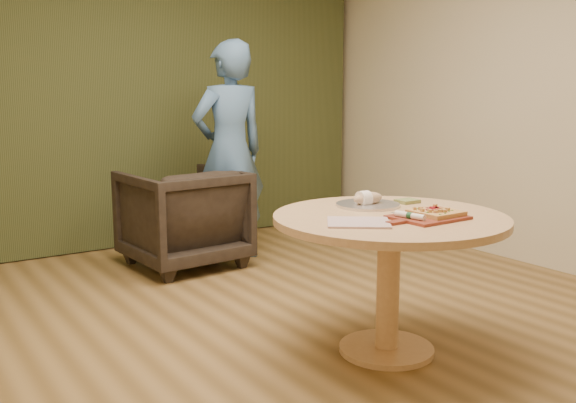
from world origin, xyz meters
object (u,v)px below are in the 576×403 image
at_px(person_standing, 229,152).
at_px(flatbread_pizza, 436,212).
at_px(armchair, 183,213).
at_px(pizza_paddle, 427,218).
at_px(cutlery_roll, 410,216).
at_px(bread_roll, 367,199).
at_px(serving_tray, 368,205).
at_px(pedestal_table, 389,241).

bearing_deg(person_standing, flatbread_pizza, 87.04).
bearing_deg(armchair, flatbread_pizza, 93.96).
bearing_deg(pizza_paddle, cutlery_roll, 177.67).
distance_m(bread_roll, person_standing, 1.93).
xyz_separation_m(flatbread_pizza, person_standing, (0.09, 2.36, 0.11)).
relative_size(flatbread_pizza, person_standing, 0.13).
height_order(pizza_paddle, person_standing, person_standing).
bearing_deg(person_standing, armchair, -1.50).
relative_size(armchair, person_standing, 0.48).
bearing_deg(pizza_paddle, bread_roll, 91.10).
distance_m(cutlery_roll, armchair, 2.40).
relative_size(bread_roll, armchair, 0.22).
bearing_deg(person_standing, serving_tray, 84.32).
xyz_separation_m(flatbread_pizza, bread_roll, (-0.08, 0.44, 0.02)).
xyz_separation_m(flatbread_pizza, serving_tray, (-0.07, 0.44, -0.02)).
xyz_separation_m(serving_tray, bread_roll, (-0.01, 0.00, 0.04)).
relative_size(pedestal_table, pizza_paddle, 2.72).
bearing_deg(bread_roll, flatbread_pizza, -79.22).
relative_size(serving_tray, person_standing, 0.20).
relative_size(pizza_paddle, bread_roll, 2.32).
xyz_separation_m(cutlery_roll, person_standing, (0.27, 2.36, 0.11)).
relative_size(bread_roll, person_standing, 0.11).
bearing_deg(serving_tray, bread_roll, 180.00).
height_order(pedestal_table, cutlery_roll, cutlery_roll).
relative_size(pizza_paddle, serving_tray, 1.26).
relative_size(serving_tray, armchair, 0.41).
relative_size(flatbread_pizza, bread_roll, 1.16).
distance_m(pedestal_table, person_standing, 2.21).
bearing_deg(serving_tray, armchair, 97.57).
bearing_deg(cutlery_roll, person_standing, 73.62).
bearing_deg(person_standing, bread_roll, 84.05).
height_order(pizza_paddle, flatbread_pizza, flatbread_pizza).
xyz_separation_m(pedestal_table, armchair, (-0.18, 2.19, -0.18)).
xyz_separation_m(pedestal_table, flatbread_pizza, (0.15, -0.18, 0.17)).
height_order(pedestal_table, serving_tray, serving_tray).
relative_size(pizza_paddle, cutlery_roll, 2.25).
distance_m(serving_tray, armchair, 1.97).
distance_m(flatbread_pizza, cutlery_roll, 0.18).
height_order(armchair, person_standing, person_standing).
xyz_separation_m(pizza_paddle, bread_roll, (-0.02, 0.44, 0.04)).
height_order(pedestal_table, pizza_paddle, pizza_paddle).
distance_m(flatbread_pizza, armchair, 2.41).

